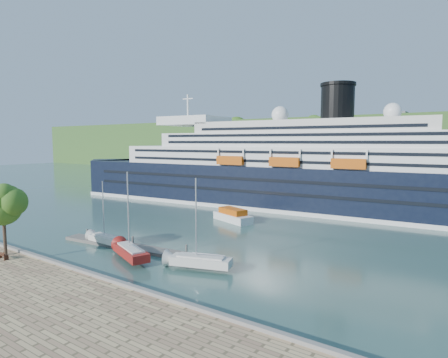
# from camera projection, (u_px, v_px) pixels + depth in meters

# --- Properties ---
(ground) EXTENTS (400.00, 400.00, 0.00)m
(ground) POSITION_uv_depth(u_px,v_px,m) (52.00, 270.00, 41.44)
(ground) COLOR #2D514D
(ground) RESTS_ON ground
(far_hillside) EXTENTS (400.00, 50.00, 24.00)m
(far_hillside) POSITION_uv_depth(u_px,v_px,m) (373.00, 147.00, 158.98)
(far_hillside) COLOR #325A24
(far_hillside) RESTS_ON ground
(quay_coping) EXTENTS (220.00, 0.50, 0.30)m
(quay_coping) POSITION_uv_depth(u_px,v_px,m) (50.00, 260.00, 41.16)
(quay_coping) COLOR slate
(quay_coping) RESTS_ON promenade
(cruise_ship) EXTENTS (115.58, 25.84, 25.74)m
(cruise_ship) POSITION_uv_depth(u_px,v_px,m) (280.00, 148.00, 80.79)
(cruise_ship) COLOR black
(cruise_ship) RESTS_ON ground
(park_bench) EXTENTS (1.62, 0.75, 1.02)m
(park_bench) POSITION_uv_depth(u_px,v_px,m) (3.00, 255.00, 42.00)
(park_bench) COLOR #452113
(park_bench) RESTS_ON promenade
(promenade_tree) EXTENTS (5.52, 5.52, 9.14)m
(promenade_tree) POSITION_uv_depth(u_px,v_px,m) (4.00, 216.00, 43.24)
(promenade_tree) COLOR #2D661A
(promenade_tree) RESTS_ON promenade
(floating_pontoon) EXTENTS (19.42, 4.35, 0.43)m
(floating_pontoon) POSITION_uv_depth(u_px,v_px,m) (121.00, 245.00, 50.58)
(floating_pontoon) COLOR slate
(floating_pontoon) RESTS_ON ground
(sailboat_white_near) EXTENTS (6.58, 2.00, 8.43)m
(sailboat_white_near) POSITION_uv_depth(u_px,v_px,m) (106.00, 215.00, 50.94)
(sailboat_white_near) COLOR silver
(sailboat_white_near) RESTS_ON ground
(sailboat_red) EXTENTS (8.10, 4.96, 10.15)m
(sailboat_red) POSITION_uv_depth(u_px,v_px,m) (130.00, 219.00, 44.21)
(sailboat_red) COLOR maroon
(sailboat_red) RESTS_ON ground
(sailboat_white_far) EXTENTS (7.85, 4.32, 9.78)m
(sailboat_white_far) POSITION_uv_depth(u_px,v_px,m) (201.00, 227.00, 40.93)
(sailboat_white_far) COLOR silver
(sailboat_white_far) RESTS_ON ground
(tender_launch) EXTENTS (8.88, 5.63, 2.32)m
(tender_launch) POSITION_uv_depth(u_px,v_px,m) (233.00, 215.00, 66.69)
(tender_launch) COLOR #C3500B
(tender_launch) RESTS_ON ground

